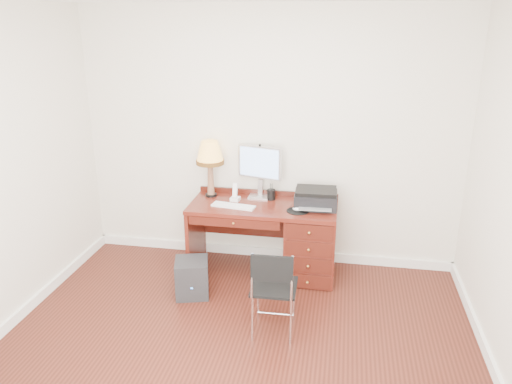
% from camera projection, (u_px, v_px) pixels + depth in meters
% --- Properties ---
extents(ground, '(4.00, 4.00, 0.00)m').
position_uv_depth(ground, '(234.00, 351.00, 4.04)').
color(ground, '#36130C').
rests_on(ground, ground).
extents(room_shell, '(4.00, 4.00, 4.00)m').
position_uv_depth(room_shell, '(249.00, 304.00, 4.61)').
color(room_shell, silver).
rests_on(room_shell, ground).
extents(desk, '(1.50, 0.67, 0.75)m').
position_uv_depth(desk, '(294.00, 237.00, 5.15)').
color(desk, '#5D1C13').
rests_on(desk, ground).
extents(monitor, '(0.47, 0.21, 0.55)m').
position_uv_depth(monitor, '(259.00, 165.00, 5.21)').
color(monitor, silver).
rests_on(monitor, desk).
extents(keyboard, '(0.46, 0.19, 0.02)m').
position_uv_depth(keyboard, '(233.00, 206.00, 5.03)').
color(keyboard, white).
rests_on(keyboard, desk).
extents(mouse_pad, '(0.22, 0.22, 0.04)m').
position_uv_depth(mouse_pad, '(298.00, 210.00, 4.91)').
color(mouse_pad, black).
rests_on(mouse_pad, desk).
extents(printer, '(0.43, 0.34, 0.19)m').
position_uv_depth(printer, '(316.00, 198.00, 5.00)').
color(printer, black).
rests_on(printer, desk).
extents(leg_lamp, '(0.29, 0.29, 0.60)m').
position_uv_depth(leg_lamp, '(210.00, 156.00, 5.19)').
color(leg_lamp, black).
rests_on(leg_lamp, desk).
extents(phone, '(0.10, 0.10, 0.19)m').
position_uv_depth(phone, '(235.00, 196.00, 5.18)').
color(phone, white).
rests_on(phone, desk).
extents(pen_cup, '(0.09, 0.09, 0.11)m').
position_uv_depth(pen_cup, '(271.00, 195.00, 5.22)').
color(pen_cup, black).
rests_on(pen_cup, desk).
extents(chair, '(0.39, 0.39, 0.80)m').
position_uv_depth(chair, '(273.00, 284.00, 4.11)').
color(chair, black).
rests_on(chair, ground).
extents(equipment_box, '(0.38, 0.38, 0.36)m').
position_uv_depth(equipment_box, '(192.00, 278.00, 4.82)').
color(equipment_box, black).
rests_on(equipment_box, ground).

